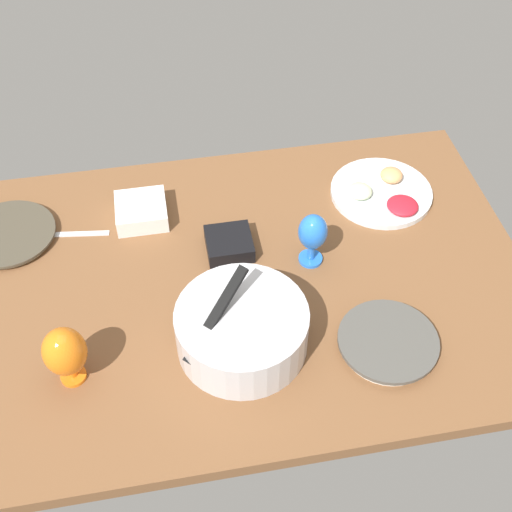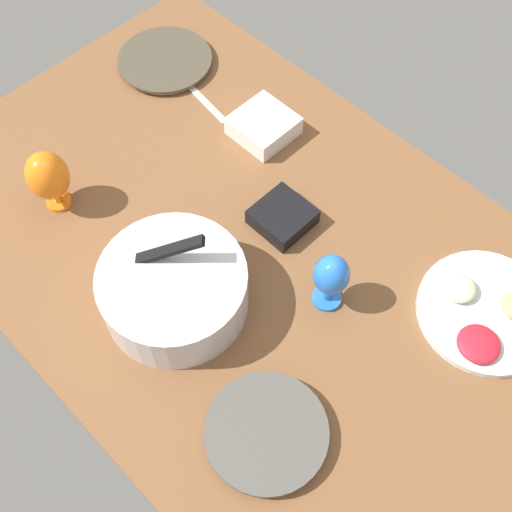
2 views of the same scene
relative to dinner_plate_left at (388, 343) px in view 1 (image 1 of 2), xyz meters
The scene contains 10 objects.
ground_plane 44.38cm from the dinner_plate_left, 38.60° to the right, with size 160.00×104.00×4.00cm, color brown.
dinner_plate_left is the anchor object (origin of this frame).
dinner_plate_right 107.73cm from the dinner_plate_left, 30.23° to the right, with size 26.28×26.28×2.08cm.
mixing_bowl 35.95cm from the dinner_plate_left, 11.27° to the right, with size 31.70×31.70×19.68cm.
fruit_platter 54.44cm from the dinner_plate_left, 106.12° to the right, with size 30.10×30.10×5.50cm.
hurricane_glass_orange 75.70cm from the dinner_plate_left, ahead, with size 9.94×9.94×16.95cm.
hurricane_glass_blue 34.22cm from the dinner_plate_left, 69.13° to the right, with size 7.77×7.77×16.20cm.
square_bowl_black 50.87cm from the dinner_plate_left, 49.66° to the right, with size 12.48×12.48×4.50cm.
square_bowl_white 78.67cm from the dinner_plate_left, 44.88° to the right, with size 14.33×14.33×5.42cm.
fork_by_right_plate 90.80cm from the dinner_plate_left, 35.04° to the right, with size 18.00×1.80×0.60cm, color silver.
Camera 1 is at (13.42, 113.79, 135.05)cm, focal length 46.88 mm.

